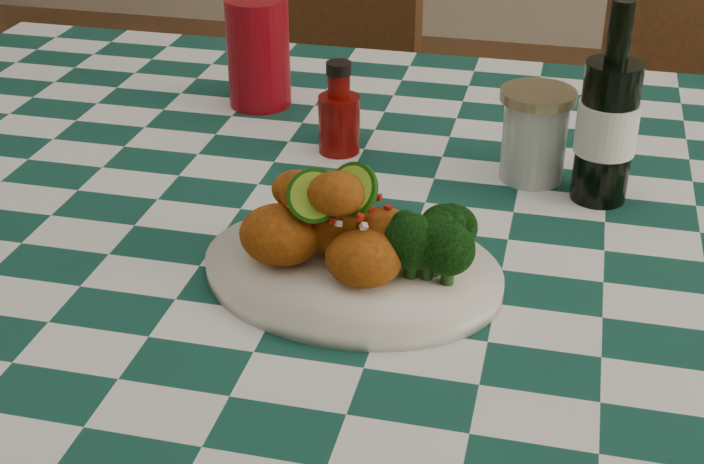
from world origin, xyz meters
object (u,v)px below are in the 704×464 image
(plate, at_px, (352,272))
(red_tumbler, at_px, (258,53))
(dining_table, at_px, (415,457))
(wooden_chair_left, at_px, (289,167))
(fried_chicken_pile, at_px, (339,218))
(beer_bottle, at_px, (610,104))
(ketchup_bottle, at_px, (339,108))
(wooden_chair_right, at_px, (703,189))
(mason_jar, at_px, (534,135))

(plate, xyz_separation_m, red_tumbler, (-0.24, 0.43, 0.07))
(dining_table, relative_size, wooden_chair_left, 1.87)
(fried_chicken_pile, height_order, beer_bottle, beer_bottle)
(beer_bottle, bearing_deg, red_tumbler, 158.43)
(dining_table, distance_m, ketchup_bottle, 0.49)
(fried_chicken_pile, distance_m, wooden_chair_left, 1.07)
(ketchup_bottle, distance_m, wooden_chair_right, 0.86)
(plate, relative_size, mason_jar, 2.73)
(red_tumbler, bearing_deg, fried_chicken_pile, -62.44)
(fried_chicken_pile, bearing_deg, red_tumbler, 117.56)
(mason_jar, bearing_deg, dining_table, -140.16)
(dining_table, relative_size, red_tumbler, 10.78)
(red_tumbler, distance_m, wooden_chair_left, 0.66)
(wooden_chair_right, bearing_deg, red_tumbler, -139.49)
(fried_chicken_pile, bearing_deg, wooden_chair_right, 62.34)
(mason_jar, xyz_separation_m, wooden_chair_left, (-0.51, 0.64, -0.40))
(plate, bearing_deg, mason_jar, 60.33)
(dining_table, relative_size, beer_bottle, 7.02)
(plate, xyz_separation_m, mason_jar, (0.16, 0.28, 0.05))
(fried_chicken_pile, bearing_deg, mason_jar, 58.40)
(red_tumbler, bearing_deg, dining_table, -41.30)
(dining_table, xyz_separation_m, ketchup_bottle, (-0.13, 0.12, 0.45))
(dining_table, xyz_separation_m, wooden_chair_right, (0.41, 0.70, 0.11))
(plate, xyz_separation_m, ketchup_bottle, (-0.09, 0.30, 0.05))
(beer_bottle, height_order, wooden_chair_left, beer_bottle)
(ketchup_bottle, relative_size, wooden_chair_right, 0.12)
(plate, bearing_deg, ketchup_bottle, 106.40)
(ketchup_bottle, height_order, beer_bottle, beer_bottle)
(fried_chicken_pile, xyz_separation_m, red_tumbler, (-0.22, 0.43, 0.01))
(ketchup_bottle, distance_m, beer_bottle, 0.34)
(ketchup_bottle, xyz_separation_m, wooden_chair_right, (0.54, 0.58, -0.34))
(dining_table, relative_size, ketchup_bottle, 13.81)
(dining_table, distance_m, fried_chicken_pile, 0.50)
(mason_jar, bearing_deg, beer_bottle, -24.13)
(ketchup_bottle, bearing_deg, mason_jar, -4.87)
(dining_table, height_order, red_tumbler, red_tumbler)
(dining_table, distance_m, beer_bottle, 0.55)
(red_tumbler, xyz_separation_m, wooden_chair_right, (0.69, 0.45, -0.36))
(dining_table, height_order, beer_bottle, beer_bottle)
(ketchup_bottle, height_order, wooden_chair_right, wooden_chair_right)
(fried_chicken_pile, height_order, mason_jar, fried_chicken_pile)
(wooden_chair_right, bearing_deg, fried_chicken_pile, -110.45)
(ketchup_bottle, relative_size, beer_bottle, 0.51)
(wooden_chair_left, relative_size, wooden_chair_right, 0.88)
(ketchup_bottle, distance_m, wooden_chair_left, 0.79)
(dining_table, distance_m, wooden_chair_left, 0.84)
(wooden_chair_left, bearing_deg, fried_chicken_pile, -56.81)
(fried_chicken_pile, bearing_deg, plate, 0.00)
(wooden_chair_right, bearing_deg, mason_jar, -108.53)
(plate, relative_size, red_tumbler, 2.01)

